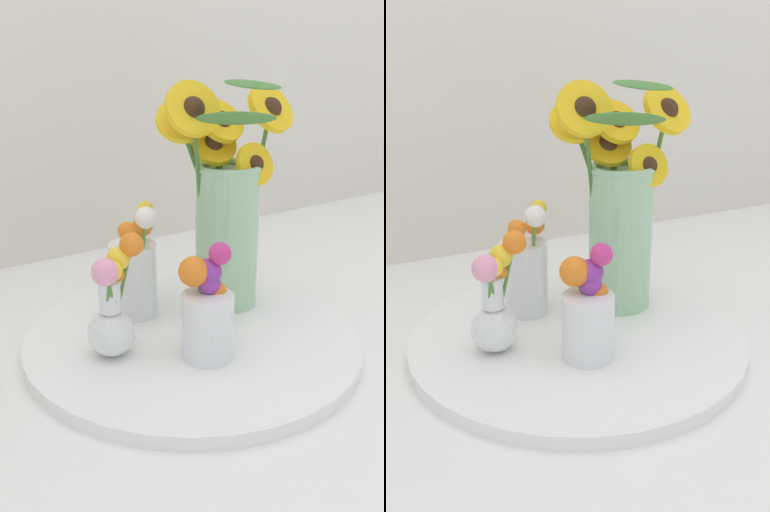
# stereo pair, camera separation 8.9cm
# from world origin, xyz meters

# --- Properties ---
(ground_plane) EXTENTS (6.00, 6.00, 0.00)m
(ground_plane) POSITION_xyz_m (0.00, 0.00, 0.00)
(ground_plane) COLOR white
(serving_tray) EXTENTS (0.52, 0.52, 0.02)m
(serving_tray) POSITION_xyz_m (-0.03, 0.04, 0.01)
(serving_tray) COLOR white
(serving_tray) RESTS_ON ground_plane
(mason_jar_sunflowers) EXTENTS (0.24, 0.19, 0.38)m
(mason_jar_sunflowers) POSITION_xyz_m (0.08, 0.11, 0.18)
(mason_jar_sunflowers) COLOR #99CC9E
(mason_jar_sunflowers) RESTS_ON serving_tray
(vase_small_center) EXTENTS (0.08, 0.08, 0.17)m
(vase_small_center) POSITION_xyz_m (-0.05, -0.03, 0.09)
(vase_small_center) COLOR white
(vase_small_center) RESTS_ON serving_tray
(vase_bulb_right) EXTENTS (0.09, 0.08, 0.18)m
(vase_bulb_right) POSITION_xyz_m (-0.16, 0.04, 0.10)
(vase_bulb_right) COLOR white
(vase_bulb_right) RESTS_ON serving_tray
(vase_small_back) EXTENTS (0.09, 0.09, 0.19)m
(vase_small_back) POSITION_xyz_m (-0.07, 0.15, 0.10)
(vase_small_back) COLOR white
(vase_small_back) RESTS_ON serving_tray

